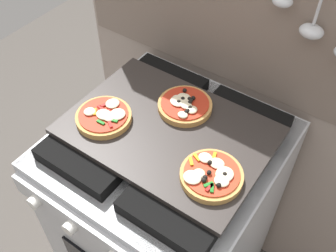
% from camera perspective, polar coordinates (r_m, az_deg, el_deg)
% --- Properties ---
extents(kitchen_backsplash, '(1.10, 0.09, 1.55)m').
position_cam_1_polar(kitchen_backsplash, '(1.35, 8.22, 4.50)').
color(kitchen_backsplash, gray).
rests_on(kitchen_backsplash, ground_plane).
extents(stove, '(0.60, 0.64, 0.90)m').
position_cam_1_polar(stove, '(1.43, -0.04, -13.09)').
color(stove, '#B7BABF').
rests_on(stove, ground_plane).
extents(baking_tray, '(0.54, 0.38, 0.02)m').
position_cam_1_polar(baking_tray, '(1.06, 0.00, -0.66)').
color(baking_tray, '#2D2826').
rests_on(baking_tray, stove).
extents(pizza_left, '(0.15, 0.15, 0.03)m').
position_cam_1_polar(pizza_left, '(1.08, -9.19, 1.42)').
color(pizza_left, tan).
rests_on(pizza_left, baking_tray).
extents(pizza_right, '(0.15, 0.15, 0.03)m').
position_cam_1_polar(pizza_right, '(0.95, 6.33, -7.06)').
color(pizza_right, tan).
rests_on(pizza_right, baking_tray).
extents(pizza_center, '(0.15, 0.15, 0.03)m').
position_cam_1_polar(pizza_center, '(1.10, 2.44, 3.06)').
color(pizza_center, '#C18947').
rests_on(pizza_center, baking_tray).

